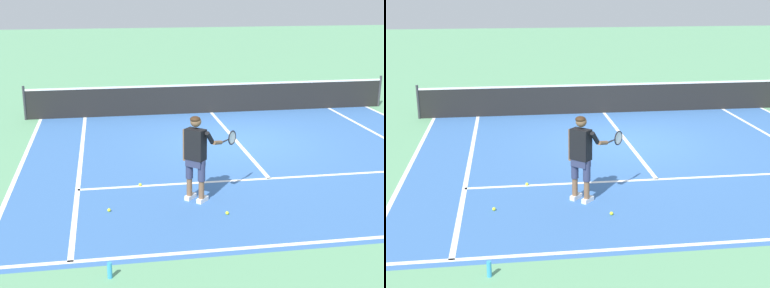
# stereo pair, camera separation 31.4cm
# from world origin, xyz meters

# --- Properties ---
(ground_plane) EXTENTS (80.00, 80.00, 0.00)m
(ground_plane) POSITION_xyz_m (0.00, 0.00, 0.00)
(ground_plane) COLOR #609E70
(court_inner_surface) EXTENTS (10.98, 9.85, 0.00)m
(court_inner_surface) POSITION_xyz_m (0.00, -1.22, 0.00)
(court_inner_surface) COLOR #3866A8
(court_inner_surface) RESTS_ON ground
(line_baseline) EXTENTS (10.98, 0.10, 0.01)m
(line_baseline) POSITION_xyz_m (0.00, -5.95, 0.00)
(line_baseline) COLOR white
(line_baseline) RESTS_ON ground
(line_service) EXTENTS (8.23, 0.10, 0.01)m
(line_service) POSITION_xyz_m (0.00, -2.89, 0.00)
(line_service) COLOR white
(line_service) RESTS_ON ground
(line_centre_service) EXTENTS (0.10, 6.40, 0.01)m
(line_centre_service) POSITION_xyz_m (0.00, 0.31, 0.00)
(line_centre_service) COLOR white
(line_centre_service) RESTS_ON ground
(line_singles_left) EXTENTS (0.10, 9.45, 0.01)m
(line_singles_left) POSITION_xyz_m (-4.12, -1.22, 0.00)
(line_singles_left) COLOR white
(line_singles_left) RESTS_ON ground
(line_doubles_left) EXTENTS (0.10, 9.45, 0.01)m
(line_doubles_left) POSITION_xyz_m (-5.49, -1.22, 0.00)
(line_doubles_left) COLOR white
(line_doubles_left) RESTS_ON ground
(tennis_net) EXTENTS (11.96, 0.08, 1.07)m
(tennis_net) POSITION_xyz_m (0.00, 3.51, 0.50)
(tennis_net) COLOR #333338
(tennis_net) RESTS_ON ground
(tennis_player) EXTENTS (1.15, 0.77, 1.71)m
(tennis_player) POSITION_xyz_m (-1.79, -3.85, 0.99)
(tennis_player) COLOR white
(tennis_player) RESTS_ON ground
(tennis_ball_near_feet) EXTENTS (0.07, 0.07, 0.07)m
(tennis_ball_near_feet) POSITION_xyz_m (-2.82, -2.88, 0.03)
(tennis_ball_near_feet) COLOR #CCE02D
(tennis_ball_near_feet) RESTS_ON ground
(tennis_ball_by_baseline) EXTENTS (0.07, 0.07, 0.07)m
(tennis_ball_by_baseline) POSITION_xyz_m (-3.49, -4.12, 0.03)
(tennis_ball_by_baseline) COLOR #CCE02D
(tennis_ball_by_baseline) RESTS_ON ground
(tennis_ball_mid_court) EXTENTS (0.07, 0.07, 0.07)m
(tennis_ball_mid_court) POSITION_xyz_m (-1.34, -4.61, 0.03)
(tennis_ball_mid_court) COLOR #CCE02D
(tennis_ball_mid_court) RESTS_ON ground
(water_bottle) EXTENTS (0.07, 0.07, 0.24)m
(water_bottle) POSITION_xyz_m (-3.52, -6.51, 0.12)
(water_bottle) COLOR #3393D6
(water_bottle) RESTS_ON ground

